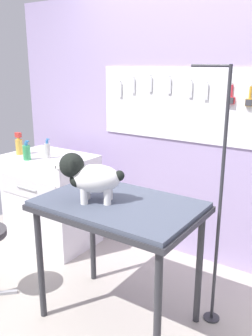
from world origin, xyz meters
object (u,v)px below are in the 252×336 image
Objects in this scene: counter_left at (52,199)px; dog at (89,176)px; spray_bottle_short at (19,145)px; grooming_table at (118,214)px; grooming_arm at (218,212)px.

dog is at bearing -32.41° from counter_left.
spray_bottle_short is at bearing 157.71° from dog.
dog is at bearing -148.41° from grooming_table.
dog is (-0.16, -0.10, 0.25)m from grooming_table.
grooming_table is at bearing -16.71° from spray_bottle_short.
spray_bottle_short is (-1.45, 0.44, 0.19)m from grooming_table.
counter_left is 4.20× the size of spray_bottle_short.
grooming_table is 0.60× the size of grooming_arm.
grooming_arm is at bearing -2.34° from spray_bottle_short.
grooming_arm is 4.12× the size of dog.
grooming_table is 1.17× the size of counter_left.
grooming_arm is 0.85m from dog.
dog reaches higher than grooming_table.
grooming_table is at bearing -145.83° from grooming_arm.
dog is at bearing -22.29° from spray_bottle_short.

